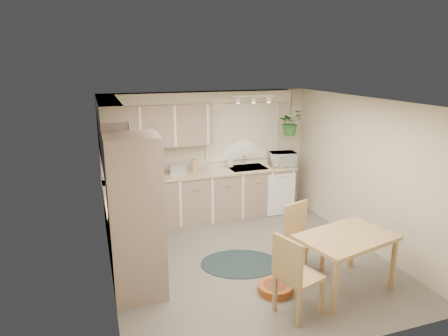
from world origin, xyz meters
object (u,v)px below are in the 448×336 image
(chair_back, at_px, (305,238))
(microwave, at_px, (283,158))
(chair_left, at_px, (299,274))
(pet_bed, at_px, (275,288))
(braided_rug, at_px, (240,263))
(dining_table, at_px, (344,262))

(chair_back, distance_m, microwave, 2.41)
(chair_left, distance_m, microwave, 3.42)
(chair_left, distance_m, pet_bed, 0.66)
(braided_rug, bearing_deg, pet_bed, -79.13)
(dining_table, height_order, chair_back, chair_back)
(dining_table, bearing_deg, chair_back, 110.34)
(dining_table, distance_m, chair_left, 0.88)
(dining_table, xyz_separation_m, braided_rug, (-1.06, 1.05, -0.38))
(chair_back, distance_m, pet_bed, 0.90)
(pet_bed, bearing_deg, chair_back, 32.56)
(dining_table, relative_size, chair_left, 1.19)
(dining_table, distance_m, pet_bed, 0.98)
(microwave, bearing_deg, chair_left, -104.37)
(dining_table, bearing_deg, pet_bed, 167.25)
(braided_rug, xyz_separation_m, pet_bed, (0.16, -0.85, 0.05))
(chair_back, height_order, microwave, microwave)
(chair_back, xyz_separation_m, braided_rug, (-0.83, 0.43, -0.48))
(braided_rug, xyz_separation_m, microwave, (1.56, 1.78, 1.10))
(dining_table, bearing_deg, chair_left, -162.07)
(pet_bed, bearing_deg, chair_left, -81.45)
(pet_bed, xyz_separation_m, microwave, (1.40, 2.63, 1.06))
(braided_rug, bearing_deg, dining_table, -44.80)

